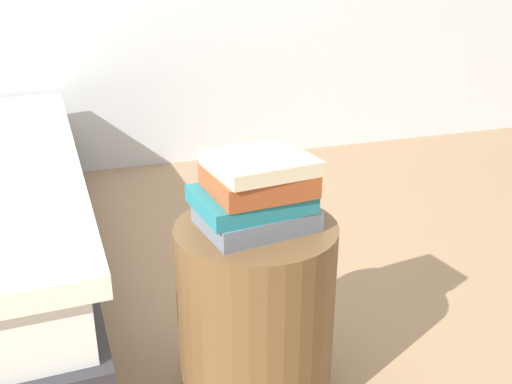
% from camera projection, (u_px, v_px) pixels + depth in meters
% --- Properties ---
extents(side_table, '(0.40, 0.40, 0.50)m').
position_uv_depth(side_table, '(256.00, 313.00, 1.47)').
color(side_table, brown).
rests_on(side_table, ground_plane).
extents(book_slate, '(0.29, 0.24, 0.05)m').
position_uv_depth(book_slate, '(256.00, 217.00, 1.37)').
color(book_slate, slate).
rests_on(book_slate, side_table).
extents(book_teal, '(0.28, 0.24, 0.04)m').
position_uv_depth(book_teal, '(251.00, 199.00, 1.36)').
color(book_teal, '#1E727F').
rests_on(book_teal, book_slate).
extents(book_rust, '(0.25, 0.23, 0.05)m').
position_uv_depth(book_rust, '(257.00, 180.00, 1.34)').
color(book_rust, '#994723').
rests_on(book_rust, book_teal).
extents(book_cream, '(0.25, 0.24, 0.03)m').
position_uv_depth(book_cream, '(260.00, 162.00, 1.33)').
color(book_cream, beige).
rests_on(book_cream, book_rust).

